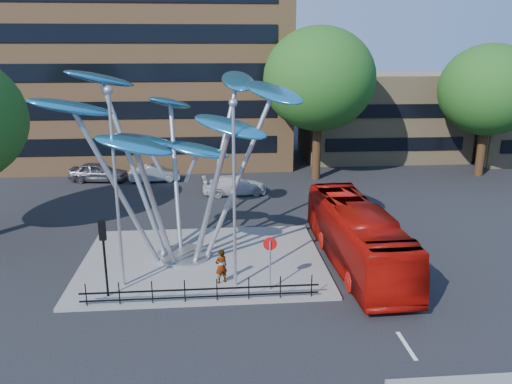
{
  "coord_description": "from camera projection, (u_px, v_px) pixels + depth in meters",
  "views": [
    {
      "loc": [
        -0.3,
        -17.32,
        10.42
      ],
      "look_at": [
        1.51,
        4.0,
        4.21
      ],
      "focal_mm": 35.0,
      "sensor_mm": 36.0,
      "label": 1
    }
  ],
  "objects": [
    {
      "name": "ground",
      "position": [
        226.0,
        325.0,
        19.5
      ],
      "size": [
        120.0,
        120.0,
        0.0
      ],
      "primitive_type": "plane",
      "color": "black",
      "rests_on": "ground"
    },
    {
      "name": "traffic_island",
      "position": [
        203.0,
        261.0,
        25.14
      ],
      "size": [
        12.0,
        9.0,
        0.15
      ],
      "primitive_type": "cube",
      "color": "slate",
      "rests_on": "ground"
    },
    {
      "name": "low_building_near",
      "position": [
        382.0,
        116.0,
        48.4
      ],
      "size": [
        15.0,
        8.0,
        8.0
      ],
      "primitive_type": "cube",
      "color": "#9F875D",
      "rests_on": "ground"
    },
    {
      "name": "tree_right",
      "position": [
        319.0,
        79.0,
        38.96
      ],
      "size": [
        8.8,
        8.8,
        12.11
      ],
      "color": "black",
      "rests_on": "ground"
    },
    {
      "name": "tree_far",
      "position": [
        489.0,
        90.0,
        40.37
      ],
      "size": [
        8.0,
        8.0,
        10.81
      ],
      "color": "black",
      "rests_on": "ground"
    },
    {
      "name": "leaf_sculpture",
      "position": [
        177.0,
        125.0,
        23.81
      ],
      "size": [
        12.72,
        9.54,
        9.51
      ],
      "color": "#9EA0A5",
      "rests_on": "traffic_island"
    },
    {
      "name": "street_lamp_left",
      "position": [
        115.0,
        173.0,
        20.99
      ],
      "size": [
        0.36,
        0.36,
        8.8
      ],
      "color": "#9EA0A5",
      "rests_on": "traffic_island"
    },
    {
      "name": "street_lamp_right",
      "position": [
        234.0,
        179.0,
        20.99
      ],
      "size": [
        0.36,
        0.36,
        8.3
      ],
      "color": "#9EA0A5",
      "rests_on": "traffic_island"
    },
    {
      "name": "traffic_light_island",
      "position": [
        103.0,
        242.0,
        20.75
      ],
      "size": [
        0.28,
        0.18,
        3.42
      ],
      "color": "black",
      "rests_on": "traffic_island"
    },
    {
      "name": "no_entry_sign_island",
      "position": [
        270.0,
        254.0,
        21.56
      ],
      "size": [
        0.6,
        0.1,
        2.45
      ],
      "color": "#9EA0A5",
      "rests_on": "traffic_island"
    },
    {
      "name": "pedestrian_railing_front",
      "position": [
        201.0,
        292.0,
        20.89
      ],
      "size": [
        10.0,
        0.06,
        1.0
      ],
      "color": "black",
      "rests_on": "traffic_island"
    },
    {
      "name": "red_bus",
      "position": [
        357.0,
        235.0,
        24.55
      ],
      "size": [
        2.85,
        10.97,
        3.04
      ],
      "primitive_type": "imported",
      "rotation": [
        0.0,
        0.0,
        0.03
      ],
      "color": "#A30D07",
      "rests_on": "ground"
    },
    {
      "name": "pedestrian",
      "position": [
        221.0,
        266.0,
        22.44
      ],
      "size": [
        0.69,
        0.59,
        1.6
      ],
      "primitive_type": "imported",
      "rotation": [
        0.0,
        0.0,
        3.57
      ],
      "color": "gray",
      "rests_on": "traffic_island"
    },
    {
      "name": "parked_car_left",
      "position": [
        99.0,
        172.0,
        40.15
      ],
      "size": [
        4.79,
        2.49,
        1.56
      ],
      "primitive_type": "imported",
      "rotation": [
        0.0,
        0.0,
        1.42
      ],
      "color": "#43464C",
      "rests_on": "ground"
    },
    {
      "name": "parked_car_mid",
      "position": [
        155.0,
        173.0,
        40.18
      ],
      "size": [
        4.11,
        1.68,
        1.32
      ],
      "primitive_type": "imported",
      "rotation": [
        0.0,
        0.0,
        1.64
      ],
      "color": "#B9BCC2",
      "rests_on": "ground"
    },
    {
      "name": "parked_car_right",
      "position": [
        235.0,
        185.0,
        36.67
      ],
      "size": [
        4.85,
        2.36,
        1.36
      ],
      "primitive_type": "imported",
      "rotation": [
        0.0,
        0.0,
        1.67
      ],
      "color": "silver",
      "rests_on": "ground"
    }
  ]
}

